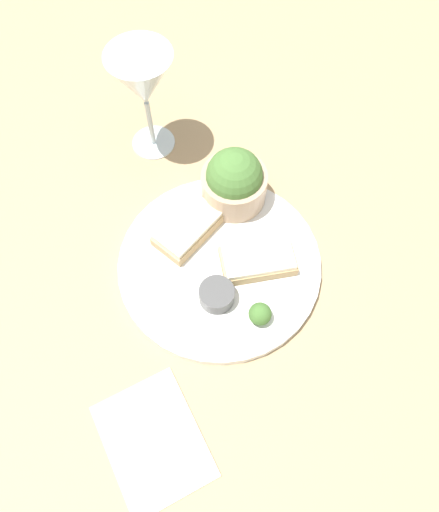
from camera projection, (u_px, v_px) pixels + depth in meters
The scene contains 9 objects.
ground_plane at pixel (220, 267), 0.72m from camera, with size 4.00×4.00×0.00m, color tan.
dinner_plate at pixel (220, 264), 0.71m from camera, with size 0.29×0.29×0.01m.
salad_bowl at pixel (234, 181), 0.72m from camera, with size 0.10×0.10×0.09m.
sauce_ramekin at pixel (217, 294), 0.67m from camera, with size 0.05×0.05×0.03m.
cheese_toast_near at pixel (188, 228), 0.71m from camera, with size 0.11×0.09×0.03m.
cheese_toast_far at pixel (258, 260), 0.69m from camera, with size 0.11×0.08×0.03m.
wine_glass at pixel (143, 83), 0.70m from camera, with size 0.09×0.09×0.18m.
garnish at pixel (260, 314), 0.65m from camera, with size 0.03×0.03×0.03m.
napkin at pixel (153, 441), 0.61m from camera, with size 0.12×0.15×0.01m.
Camera 1 is at (-0.13, -0.28, 0.65)m, focal length 35.00 mm.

